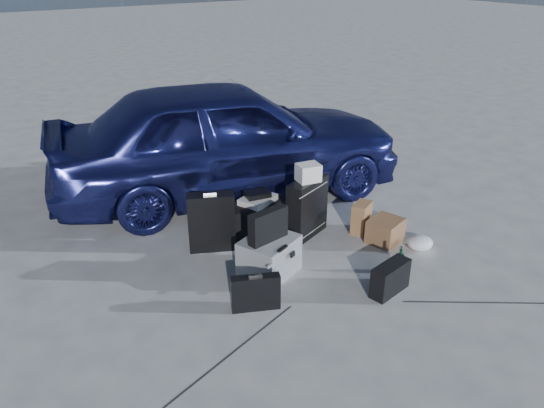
# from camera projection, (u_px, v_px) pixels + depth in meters

# --- Properties ---
(ground) EXTENTS (60.00, 60.00, 0.00)m
(ground) POSITION_uv_depth(u_px,v_px,m) (331.00, 273.00, 5.31)
(ground) COLOR beige
(ground) RESTS_ON ground
(car) EXTENTS (4.75, 2.78, 1.52)m
(car) POSITION_uv_depth(u_px,v_px,m) (227.00, 138.00, 6.81)
(car) COLOR navy
(car) RESTS_ON ground
(pelican_case) EXTENTS (0.66, 0.60, 0.39)m
(pelican_case) POSITION_uv_depth(u_px,v_px,m) (269.00, 256.00, 5.24)
(pelican_case) COLOR gray
(pelican_case) RESTS_ON ground
(laptop_bag) EXTENTS (0.44, 0.17, 0.32)m
(laptop_bag) POSITION_uv_depth(u_px,v_px,m) (268.00, 225.00, 5.07)
(laptop_bag) COLOR black
(laptop_bag) RESTS_ON pelican_case
(briefcase) EXTENTS (0.44, 0.27, 0.34)m
(briefcase) POSITION_uv_depth(u_px,v_px,m) (256.00, 293.00, 4.71)
(briefcase) COLOR black
(briefcase) RESTS_ON ground
(suitcase_left) EXTENTS (0.52, 0.37, 0.64)m
(suitcase_left) POSITION_uv_depth(u_px,v_px,m) (211.00, 222.00, 5.63)
(suitcase_left) COLOR black
(suitcase_left) RESTS_ON ground
(suitcase_right) EXTENTS (0.59, 0.38, 0.67)m
(suitcase_right) POSITION_uv_depth(u_px,v_px,m) (307.00, 208.00, 5.92)
(suitcase_right) COLOR black
(suitcase_right) RESTS_ON ground
(white_carton) EXTENTS (0.27, 0.23, 0.19)m
(white_carton) POSITION_uv_depth(u_px,v_px,m) (308.00, 173.00, 5.71)
(white_carton) COLOR white
(white_carton) RESTS_ON suitcase_right
(duffel_bag) EXTENTS (0.74, 0.40, 0.35)m
(duffel_bag) POSITION_uv_depth(u_px,v_px,m) (258.00, 217.00, 6.06)
(duffel_bag) COLOR black
(duffel_bag) RESTS_ON ground
(flat_box_white) EXTENTS (0.47, 0.42, 0.07)m
(flat_box_white) POSITION_uv_depth(u_px,v_px,m) (258.00, 200.00, 5.98)
(flat_box_white) COLOR white
(flat_box_white) RESTS_ON duffel_bag
(flat_box_black) EXTENTS (0.30, 0.23, 0.06)m
(flat_box_black) POSITION_uv_depth(u_px,v_px,m) (257.00, 194.00, 5.97)
(flat_box_black) COLOR black
(flat_box_black) RESTS_ON flat_box_white
(kraft_bag) EXTENTS (0.31, 0.26, 0.35)m
(kraft_bag) POSITION_uv_depth(u_px,v_px,m) (361.00, 218.00, 6.04)
(kraft_bag) COLOR #AD774B
(kraft_bag) RESTS_ON ground
(cardboard_box) EXTENTS (0.43, 0.40, 0.27)m
(cardboard_box) POSITION_uv_depth(u_px,v_px,m) (385.00, 231.00, 5.85)
(cardboard_box) COLOR brown
(cardboard_box) RESTS_ON ground
(plastic_bag) EXTENTS (0.35, 0.33, 0.15)m
(plastic_bag) POSITION_uv_depth(u_px,v_px,m) (420.00, 243.00, 5.71)
(plastic_bag) COLOR white
(plastic_bag) RESTS_ON ground
(messenger_bag) EXTENTS (0.46, 0.24, 0.30)m
(messenger_bag) POSITION_uv_depth(u_px,v_px,m) (390.00, 278.00, 4.96)
(messenger_bag) COLOR black
(messenger_bag) RESTS_ON ground
(green_bottle) EXTENTS (0.08, 0.08, 0.28)m
(green_bottle) POSITION_uv_depth(u_px,v_px,m) (400.00, 260.00, 5.28)
(green_bottle) COLOR black
(green_bottle) RESTS_ON ground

